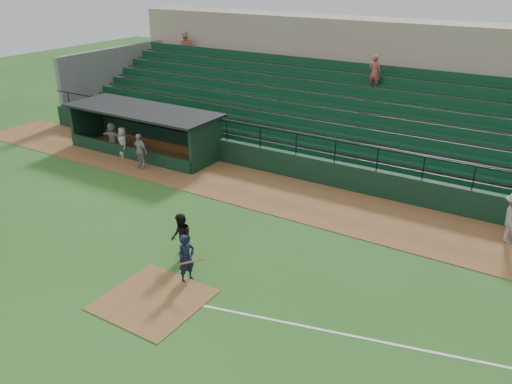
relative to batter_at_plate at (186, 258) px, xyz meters
The scene contains 11 objects.
ground 0.96m from the batter_at_plate, 117.38° to the right, with size 90.00×90.00×0.00m, color #285A1D.
warning_track 7.63m from the batter_at_plate, 91.63° to the left, with size 40.00×4.00×0.03m, color brown.
home_plate_dirt 1.65m from the batter_at_plate, 98.68° to the right, with size 3.00×3.00×0.03m, color brown.
foul_line 7.87m from the batter_at_plate, ahead, with size 18.00×0.09×0.01m, color white.
stadium_structure 16.11m from the batter_at_plate, 90.77° to the left, with size 38.00×13.08×6.40m.
dugout 13.53m from the batter_at_plate, 137.47° to the left, with size 8.90×3.20×2.42m.
batter_at_plate is the anchor object (origin of this frame).
umpire 1.37m from the batter_at_plate, 136.53° to the left, with size 0.84×0.66×1.74m, color black.
dugout_player_a 10.72m from the batter_at_plate, 141.42° to the left, with size 1.06×0.44×1.81m, color #A49F99.
dugout_player_b 12.76m from the batter_at_plate, 144.15° to the left, with size 0.79×0.51×1.62m, color #A7A39C.
dugout_player_c 13.67m from the batter_at_plate, 145.84° to the left, with size 1.57×0.50×1.69m, color #999490.
Camera 1 is at (9.71, -10.58, 9.54)m, focal length 36.32 mm.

